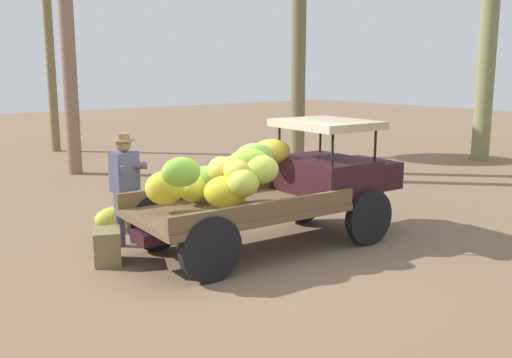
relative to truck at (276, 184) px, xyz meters
The scene contains 5 objects.
ground_plane 1.23m from the truck, 166.07° to the right, with size 60.00×60.00×0.00m, color #7D6148.
truck is the anchor object (origin of this frame).
farmer 2.30m from the truck, 142.04° to the left, with size 0.53×0.49×1.73m.
wooden_crate 2.63m from the truck, 162.37° to the left, with size 0.51×0.36×0.48m, color olive.
loose_banana_bunch 2.92m from the truck, 125.99° to the left, with size 0.61×0.43×0.40m, color gold.
Camera 1 is at (-4.75, -6.49, 2.69)m, focal length 40.91 mm.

